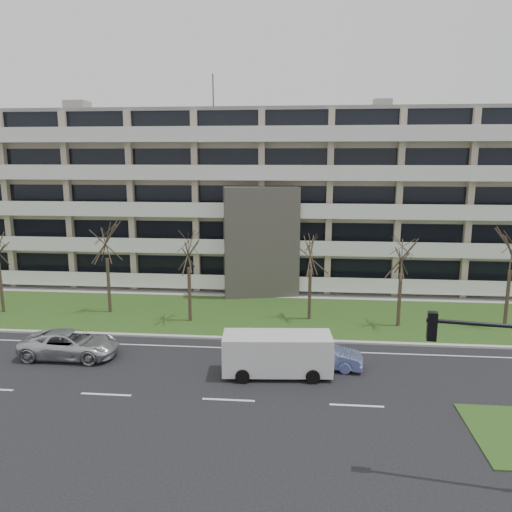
# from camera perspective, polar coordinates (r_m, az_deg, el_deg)

# --- Properties ---
(ground) EXTENTS (160.00, 160.00, 0.00)m
(ground) POSITION_cam_1_polar(r_m,az_deg,el_deg) (24.63, -3.16, -16.11)
(ground) COLOR black
(ground) RESTS_ON ground
(grass_verge) EXTENTS (90.00, 10.00, 0.06)m
(grass_verge) POSITION_cam_1_polar(r_m,az_deg,el_deg) (36.57, -0.17, -6.72)
(grass_verge) COLOR #2C4A18
(grass_verge) RESTS_ON ground
(curb) EXTENTS (90.00, 0.35, 0.12)m
(curb) POSITION_cam_1_polar(r_m,az_deg,el_deg) (31.86, -1.04, -9.43)
(curb) COLOR #B2B2AD
(curb) RESTS_ON ground
(sidewalk) EXTENTS (90.00, 2.00, 0.08)m
(sidewalk) POSITION_cam_1_polar(r_m,az_deg,el_deg) (41.81, 0.55, -4.39)
(sidewalk) COLOR #B2B2AD
(sidewalk) RESTS_ON ground
(lane_edge_line) EXTENTS (90.00, 0.12, 0.01)m
(lane_edge_line) POSITION_cam_1_polar(r_m,az_deg,el_deg) (30.50, -1.35, -10.52)
(lane_edge_line) COLOR white
(lane_edge_line) RESTS_ON ground
(apartment_building) EXTENTS (60.50, 15.10, 18.75)m
(apartment_building) POSITION_cam_1_polar(r_m,az_deg,el_deg) (47.21, 1.25, 6.75)
(apartment_building) COLOR #C4B198
(apartment_building) RESTS_ON ground
(silver_pickup) EXTENTS (5.54, 2.56, 1.54)m
(silver_pickup) POSITION_cam_1_polar(r_m,az_deg,el_deg) (30.94, -20.46, -9.41)
(silver_pickup) COLOR silver
(silver_pickup) RESTS_ON ground
(blue_sedan) EXTENTS (4.38, 1.99, 1.39)m
(blue_sedan) POSITION_cam_1_polar(r_m,az_deg,el_deg) (27.98, 7.71, -11.15)
(blue_sedan) COLOR #8090DE
(blue_sedan) RESTS_ON ground
(white_van) EXTENTS (5.85, 2.70, 2.21)m
(white_van) POSITION_cam_1_polar(r_m,az_deg,el_deg) (26.65, 2.59, -10.77)
(white_van) COLOR silver
(white_van) RESTS_ON ground
(tree_2) EXTENTS (3.66, 3.66, 7.32)m
(tree_2) POSITION_cam_1_polar(r_m,az_deg,el_deg) (37.46, -16.79, 2.14)
(tree_2) COLOR #382B21
(tree_2) RESTS_ON ground
(tree_3) EXTENTS (3.44, 3.44, 6.88)m
(tree_3) POSITION_cam_1_polar(r_m,az_deg,el_deg) (34.24, -7.74, 1.11)
(tree_3) COLOR #382B21
(tree_3) RESTS_ON ground
(tree_4) EXTENTS (3.23, 3.23, 6.45)m
(tree_4) POSITION_cam_1_polar(r_m,az_deg,el_deg) (34.60, 6.26, 0.69)
(tree_4) COLOR #382B21
(tree_4) RESTS_ON ground
(tree_5) EXTENTS (3.31, 3.31, 6.63)m
(tree_5) POSITION_cam_1_polar(r_m,az_deg,el_deg) (34.28, 16.36, 0.43)
(tree_5) COLOR #382B21
(tree_5) RESTS_ON ground
(tree_6) EXTENTS (3.56, 3.56, 7.12)m
(tree_6) POSITION_cam_1_polar(r_m,az_deg,el_deg) (36.62, 27.26, 0.91)
(tree_6) COLOR #382B21
(tree_6) RESTS_ON ground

